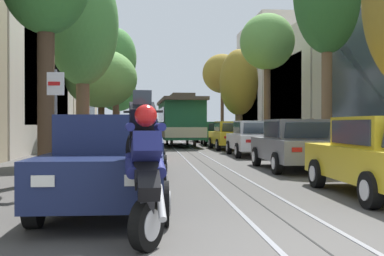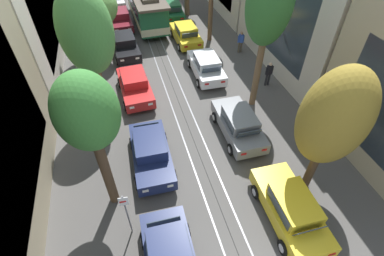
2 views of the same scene
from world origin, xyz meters
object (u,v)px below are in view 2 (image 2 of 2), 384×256
at_px(street_tree_kerb_left_near, 88,116).
at_px(parked_car_green_fifth_right, 172,10).
at_px(street_tree_kerb_left_second, 86,34).
at_px(street_sign_post, 126,211).
at_px(cable_car_trolley, 147,8).
at_px(parked_car_grey_second_right, 239,124).
at_px(parked_car_yellow_fourth_right, 186,34).
at_px(parked_car_maroon_fifth_left, 121,19).
at_px(parked_car_navy_second_left, 151,152).
at_px(street_tree_kerb_right_near, 334,119).
at_px(pedestrian_on_right_pavement, 269,73).
at_px(parked_car_white_mid_right, 206,66).
at_px(street_tree_kerb_left_mid, 90,7).
at_px(parked_car_red_mid_left, 135,85).
at_px(pedestrian_on_left_pavement, 241,41).
at_px(street_tree_kerb_right_second, 270,5).
at_px(parked_car_black_fourth_left, 125,45).
at_px(parked_car_yellow_near_right, 291,208).

bearing_deg(street_tree_kerb_left_near, parked_car_green_fifth_right, 70.15).
relative_size(street_tree_kerb_left_second, street_sign_post, 2.93).
xyz_separation_m(street_tree_kerb_left_near, cable_car_trolley, (4.52, 18.56, -3.40)).
xyz_separation_m(parked_car_grey_second_right, parked_car_yellow_fourth_right, (0.00, 11.66, 0.00)).
bearing_deg(parked_car_maroon_fifth_left, parked_car_navy_second_left, -90.02).
relative_size(street_tree_kerb_right_near, street_sign_post, 2.52).
bearing_deg(pedestrian_on_right_pavement, parked_car_white_mid_right, 148.83).
bearing_deg(parked_car_navy_second_left, street_tree_kerb_left_near, -139.85).
bearing_deg(street_tree_kerb_left_near, street_tree_kerb_right_near, -10.38).
height_order(parked_car_navy_second_left, parked_car_green_fifth_right, same).
xyz_separation_m(street_tree_kerb_left_mid, cable_car_trolley, (4.55, 4.84, -2.20)).
bearing_deg(parked_car_yellow_fourth_right, parked_car_red_mid_left, -128.40).
bearing_deg(parked_car_maroon_fifth_left, pedestrian_on_left_pavement, -39.56).
xyz_separation_m(parked_car_red_mid_left, parked_car_yellow_fourth_right, (5.07, 6.39, 0.00)).
xyz_separation_m(cable_car_trolley, pedestrian_on_right_pavement, (6.35, -12.01, -0.67)).
distance_m(parked_car_green_fifth_right, street_tree_kerb_right_second, 15.75).
bearing_deg(parked_car_red_mid_left, pedestrian_on_right_pavement, -7.81).
relative_size(street_tree_kerb_left_second, street_tree_kerb_left_mid, 1.39).
bearing_deg(parked_car_black_fourth_left, parked_car_red_mid_left, -89.64).
bearing_deg(street_tree_kerb_right_near, parked_car_red_mid_left, 126.20).
relative_size(parked_car_red_mid_left, parked_car_black_fourth_left, 1.00).
bearing_deg(parked_car_black_fourth_left, pedestrian_on_left_pavement, -12.89).
distance_m(parked_car_red_mid_left, parked_car_maroon_fifth_left, 10.93).
bearing_deg(parked_car_yellow_fourth_right, parked_car_black_fourth_left, -172.16).
bearing_deg(parked_car_grey_second_right, street_sign_post, -146.41).
bearing_deg(parked_car_navy_second_left, street_sign_post, -112.54).
height_order(parked_car_green_fifth_right, street_tree_kerb_right_second, street_tree_kerb_right_second).
relative_size(parked_car_grey_second_right, cable_car_trolley, 0.48).
xyz_separation_m(parked_car_green_fifth_right, pedestrian_on_right_pavement, (3.79, -13.05, 0.19)).
distance_m(parked_car_white_mid_right, street_tree_kerb_right_second, 6.90).
bearing_deg(parked_car_green_fifth_right, parked_car_yellow_fourth_right, -90.33).
xyz_separation_m(parked_car_grey_second_right, cable_car_trolley, (-2.52, 16.05, 0.86)).
distance_m(parked_car_white_mid_right, parked_car_green_fifth_right, 10.80).
height_order(parked_car_yellow_near_right, street_tree_kerb_left_near, street_tree_kerb_left_near).
relative_size(parked_car_grey_second_right, parked_car_green_fifth_right, 0.99).
relative_size(parked_car_red_mid_left, street_tree_kerb_left_near, 0.65).
distance_m(parked_car_red_mid_left, parked_car_white_mid_right, 5.28).
bearing_deg(parked_car_grey_second_right, pedestrian_on_right_pavement, 46.59).
height_order(street_tree_kerb_left_mid, pedestrian_on_right_pavement, street_tree_kerb_left_mid).
bearing_deg(cable_car_trolley, pedestrian_on_left_pavement, -48.40).
xyz_separation_m(parked_car_maroon_fifth_left, pedestrian_on_right_pavement, (8.83, -12.15, 0.19)).
distance_m(parked_car_black_fourth_left, parked_car_yellow_near_right, 17.22).
bearing_deg(street_tree_kerb_right_near, street_tree_kerb_right_second, 88.29).
height_order(parked_car_red_mid_left, pedestrian_on_right_pavement, pedestrian_on_right_pavement).
xyz_separation_m(parked_car_maroon_fifth_left, cable_car_trolley, (2.48, -0.15, 0.86)).
height_order(parked_car_black_fourth_left, street_tree_kerb_left_second, street_tree_kerb_left_second).
xyz_separation_m(parked_car_grey_second_right, street_tree_kerb_right_near, (1.81, -4.13, 3.44)).
xyz_separation_m(parked_car_maroon_fifth_left, street_tree_kerb_left_mid, (-2.07, -4.98, 3.06)).
xyz_separation_m(parked_car_black_fourth_left, pedestrian_on_right_pavement, (8.93, -6.91, 0.19)).
bearing_deg(parked_car_navy_second_left, parked_car_white_mid_right, 54.14).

